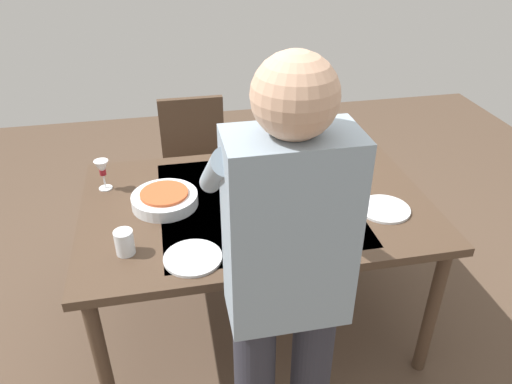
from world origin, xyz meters
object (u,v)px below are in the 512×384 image
(water_cup_near_right, at_px, (237,221))
(serving_bowl_pasta, at_px, (165,199))
(dining_table, at_px, (256,214))
(dinner_plate_far, at_px, (384,209))
(chair_near, at_px, (195,162))
(wine_glass_right, at_px, (340,179))
(person_server, at_px, (285,285))
(wine_glass_left, at_px, (102,170))
(side_bowl_salad, at_px, (289,183))
(wine_bottle, at_px, (264,143))
(water_cup_near_left, at_px, (124,242))
(dinner_plate_near, at_px, (193,258))

(water_cup_near_right, distance_m, serving_bowl_pasta, 0.40)
(dining_table, bearing_deg, dinner_plate_far, 161.33)
(chair_near, bearing_deg, wine_glass_right, 122.05)
(person_server, xyz_separation_m, serving_bowl_pasta, (0.35, -0.83, -0.16))
(chair_near, relative_size, wine_glass_left, 6.03)
(side_bowl_salad, xyz_separation_m, dinner_plate_far, (-0.38, 0.27, -0.03))
(chair_near, xyz_separation_m, person_server, (-0.15, 1.68, 0.43))
(person_server, height_order, side_bowl_salad, person_server)
(person_server, relative_size, wine_glass_right, 11.19)
(wine_bottle, bearing_deg, water_cup_near_left, 42.67)
(dinner_plate_near, xyz_separation_m, dinner_plate_far, (-0.87, -0.18, 0.00))
(wine_glass_right, bearing_deg, dining_table, -7.37)
(water_cup_near_right, bearing_deg, side_bowl_salad, -135.19)
(chair_near, bearing_deg, dining_table, 103.27)
(wine_glass_right, bearing_deg, water_cup_near_right, 18.47)
(person_server, xyz_separation_m, wine_bottle, (-0.18, -1.15, -0.08))
(wine_glass_left, bearing_deg, serving_bowl_pasta, 143.67)
(wine_glass_left, bearing_deg, wine_glass_right, 164.21)
(dinner_plate_far, bearing_deg, chair_near, -54.92)
(dining_table, xyz_separation_m, person_server, (0.06, 0.78, 0.26))
(wine_glass_left, bearing_deg, wine_bottle, -171.57)
(dining_table, relative_size, water_cup_near_right, 14.89)
(person_server, height_order, wine_glass_right, person_server)
(wine_glass_left, xyz_separation_m, dinner_plate_near, (-0.37, 0.62, -0.10))
(wine_bottle, xyz_separation_m, wine_glass_right, (-0.26, 0.42, -0.01))
(dining_table, relative_size, dinner_plate_far, 6.90)
(serving_bowl_pasta, bearing_deg, wine_glass_right, 172.83)
(water_cup_near_right, xyz_separation_m, side_bowl_salad, (-0.30, -0.30, -0.02))
(wine_glass_left, xyz_separation_m, water_cup_near_left, (-0.11, 0.52, -0.05))
(chair_near, distance_m, wine_glass_right, 1.17)
(wine_glass_left, height_order, wine_glass_right, same)
(wine_bottle, bearing_deg, serving_bowl_pasta, 31.25)
(water_cup_near_left, xyz_separation_m, side_bowl_salad, (-0.76, -0.35, -0.02))
(wine_glass_left, bearing_deg, person_server, 121.10)
(water_cup_near_right, height_order, dinner_plate_far, water_cup_near_right)
(water_cup_near_left, xyz_separation_m, serving_bowl_pasta, (-0.17, -0.32, -0.02))
(wine_glass_left, distance_m, water_cup_near_left, 0.54)
(chair_near, bearing_deg, wine_glass_left, 53.69)
(chair_near, xyz_separation_m, wine_glass_left, (0.48, 0.65, 0.35))
(wine_glass_right, bearing_deg, wine_bottle, -58.11)
(dining_table, height_order, serving_bowl_pasta, serving_bowl_pasta)
(chair_near, xyz_separation_m, dinner_plate_far, (-0.76, 1.09, 0.25))
(dining_table, height_order, water_cup_near_left, water_cup_near_left)
(side_bowl_salad, bearing_deg, person_server, 74.37)
(chair_near, height_order, wine_glass_right, wine_glass_right)
(wine_bottle, relative_size, dinner_plate_far, 1.29)
(dining_table, relative_size, chair_near, 1.75)
(chair_near, xyz_separation_m, side_bowl_salad, (-0.39, 0.82, 0.28))
(wine_glass_left, distance_m, water_cup_near_right, 0.74)
(person_server, distance_m, wine_glass_left, 1.21)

